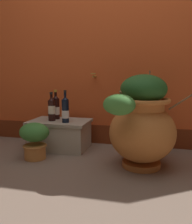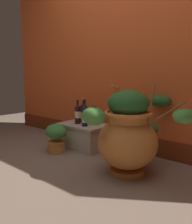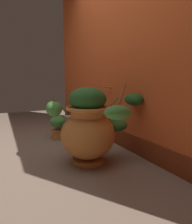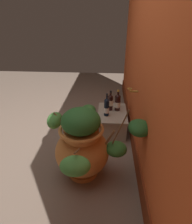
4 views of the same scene
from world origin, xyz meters
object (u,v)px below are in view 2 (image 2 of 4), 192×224
object	(u,v)px
wine_bottle_left	(85,115)
wine_bottle_right	(84,113)
terracotta_urn	(129,133)
potted_shrub	(56,136)
wine_bottle_middle	(78,113)

from	to	relation	value
wine_bottle_left	wine_bottle_right	distance (m)	0.23
terracotta_urn	wine_bottle_right	distance (m)	1.02
wine_bottle_right	potted_shrub	bearing A→B (deg)	-94.21
wine_bottle_left	wine_bottle_middle	xyz separation A→B (m)	(-0.17, 0.05, 0.00)
wine_bottle_left	wine_bottle_middle	world-z (taller)	wine_bottle_left
terracotta_urn	wine_bottle_middle	bearing A→B (deg)	164.23
wine_bottle_left	potted_shrub	bearing A→B (deg)	-125.96
terracotta_urn	wine_bottle_right	world-z (taller)	terracotta_urn
wine_bottle_right	wine_bottle_left	bearing A→B (deg)	-42.69
wine_bottle_middle	potted_shrub	distance (m)	0.41
wine_bottle_left	terracotta_urn	bearing A→B (deg)	-15.61
potted_shrub	wine_bottle_right	bearing A→B (deg)	85.79
terracotta_urn	wine_bottle_right	bearing A→B (deg)	158.50
wine_bottle_right	potted_shrub	world-z (taller)	wine_bottle_right
terracotta_urn	potted_shrub	xyz separation A→B (m)	(-0.98, -0.06, -0.20)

